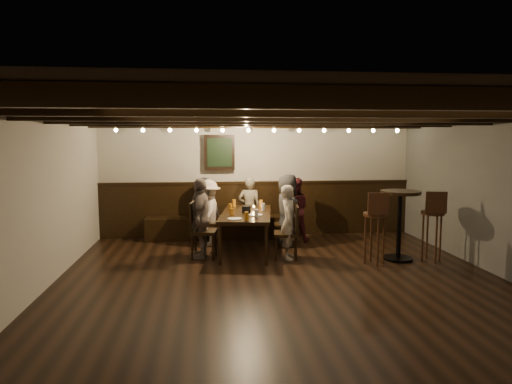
{
  "coord_description": "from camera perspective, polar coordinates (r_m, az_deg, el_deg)",
  "views": [
    {
      "loc": [
        -1.06,
        -5.98,
        2.04
      ],
      "look_at": [
        -0.27,
        1.3,
        1.17
      ],
      "focal_mm": 32.0,
      "sensor_mm": 36.0,
      "label": 1
    }
  ],
  "objects": [
    {
      "name": "person_left_near",
      "position": [
        8.71,
        -5.98,
        -2.59
      ],
      "size": [
        0.58,
        0.88,
        1.26
      ],
      "primitive_type": "imported",
      "rotation": [
        0.0,
        0.0,
        -1.72
      ],
      "color": "#B8A99C",
      "rests_on": "floor"
    },
    {
      "name": "person_right_near",
      "position": [
        8.62,
        3.95,
        -2.32
      ],
      "size": [
        0.53,
        0.72,
        1.37
      ],
      "primitive_type": "imported",
      "rotation": [
        0.0,
        0.0,
        1.43
      ],
      "color": "#292A2C",
      "rests_on": "floor"
    },
    {
      "name": "high_top_table",
      "position": [
        7.98,
        17.51,
        -2.72
      ],
      "size": [
        0.66,
        0.66,
        1.17
      ],
      "color": "black",
      "rests_on": "floor"
    },
    {
      "name": "candle",
      "position": [
        8.46,
        -0.28,
        -2.08
      ],
      "size": [
        0.05,
        0.05,
        0.05
      ],
      "primitive_type": "cylinder",
      "color": "beige",
      "rests_on": "dining_table"
    },
    {
      "name": "pint_e",
      "position": [
        7.74,
        -3.04,
        -2.58
      ],
      "size": [
        0.07,
        0.07,
        0.14
      ],
      "primitive_type": "cylinder",
      "color": "#BF7219",
      "rests_on": "dining_table"
    },
    {
      "name": "person_bench_centre",
      "position": [
        9.23,
        -0.83,
        -2.04
      ],
      "size": [
        0.5,
        0.37,
        1.26
      ],
      "primitive_type": "imported",
      "rotation": [
        0.0,
        0.0,
        3.0
      ],
      "color": "gray",
      "rests_on": "floor"
    },
    {
      "name": "bar_stool_right",
      "position": [
        8.11,
        21.12,
        -5.07
      ],
      "size": [
        0.39,
        0.41,
        1.19
      ],
      "rotation": [
        0.0,
        0.0,
        -0.21
      ],
      "color": "#331E10",
      "rests_on": "floor"
    },
    {
      "name": "bar_stool_left",
      "position": [
        7.66,
        14.6,
        -5.51
      ],
      "size": [
        0.37,
        0.4,
        1.19
      ],
      "rotation": [
        0.0,
        0.0,
        -0.11
      ],
      "color": "#331E10",
      "rests_on": "floor"
    },
    {
      "name": "plate_near",
      "position": [
        7.5,
        -2.68,
        -3.36
      ],
      "size": [
        0.24,
        0.24,
        0.01
      ],
      "primitive_type": "cylinder",
      "color": "white",
      "rests_on": "dining_table"
    },
    {
      "name": "plate_far",
      "position": [
        7.87,
        -0.04,
        -2.87
      ],
      "size": [
        0.24,
        0.24,
        0.01
      ],
      "primitive_type": "cylinder",
      "color": "white",
      "rests_on": "dining_table"
    },
    {
      "name": "pint_b",
      "position": [
        8.8,
        0.66,
        -1.44
      ],
      "size": [
        0.07,
        0.07,
        0.14
      ],
      "primitive_type": "cylinder",
      "color": "#BF7219",
      "rests_on": "dining_table"
    },
    {
      "name": "pint_g",
      "position": [
        7.38,
        -1.2,
        -3.04
      ],
      "size": [
        0.07,
        0.07,
        0.14
      ],
      "primitive_type": "cylinder",
      "color": "#BF7219",
      "rests_on": "dining_table"
    },
    {
      "name": "person_left_far",
      "position": [
        7.82,
        -6.91,
        -3.28
      ],
      "size": [
        0.45,
        0.84,
        1.37
      ],
      "primitive_type": "imported",
      "rotation": [
        0.0,
        0.0,
        -1.72
      ],
      "color": "gray",
      "rests_on": "floor"
    },
    {
      "name": "pint_f",
      "position": [
        7.61,
        0.04,
        -2.73
      ],
      "size": [
        0.07,
        0.07,
        0.14
      ],
      "primitive_type": "cylinder",
      "color": "silver",
      "rests_on": "dining_table"
    },
    {
      "name": "person_bench_left",
      "position": [
        9.17,
        -6.51,
        -2.11
      ],
      "size": [
        0.67,
        0.49,
        1.27
      ],
      "primitive_type": "imported",
      "rotation": [
        0.0,
        0.0,
        3.0
      ],
      "color": "#242526",
      "rests_on": "floor"
    },
    {
      "name": "dining_table",
      "position": [
        8.19,
        -1.21,
        -2.97
      ],
      "size": [
        1.13,
        2.01,
        0.72
      ],
      "rotation": [
        0.0,
        0.0,
        -0.15
      ],
      "color": "black",
      "rests_on": "floor"
    },
    {
      "name": "person_right_far",
      "position": [
        7.74,
        4.15,
        -3.77
      ],
      "size": [
        0.36,
        0.5,
        1.26
      ],
      "primitive_type": "imported",
      "rotation": [
        0.0,
        0.0,
        1.43
      ],
      "color": "#ACA291",
      "rests_on": "floor"
    },
    {
      "name": "chair_right_near",
      "position": [
        8.69,
        3.72,
        -5.06
      ],
      "size": [
        0.45,
        0.45,
        0.86
      ],
      "rotation": [
        0.0,
        0.0,
        1.43
      ],
      "color": "black",
      "rests_on": "floor"
    },
    {
      "name": "condiment_caddy",
      "position": [
        8.12,
        -1.24,
        -2.21
      ],
      "size": [
        0.15,
        0.1,
        0.12
      ],
      "primitive_type": "cube",
      "color": "black",
      "rests_on": "dining_table"
    },
    {
      "name": "chair_left_far",
      "position": [
        7.89,
        -6.66,
        -6.08
      ],
      "size": [
        0.5,
        0.5,
        0.96
      ],
      "rotation": [
        0.0,
        0.0,
        -1.72
      ],
      "color": "black",
      "rests_on": "floor"
    },
    {
      "name": "chair_left_near",
      "position": [
        8.77,
        -5.75,
        -4.89
      ],
      "size": [
        0.47,
        0.47,
        0.9
      ],
      "rotation": [
        0.0,
        0.0,
        -1.72
      ],
      "color": "black",
      "rests_on": "floor"
    },
    {
      "name": "pint_c",
      "position": [
        8.29,
        -3.25,
        -1.96
      ],
      "size": [
        0.07,
        0.07,
        0.14
      ],
      "primitive_type": "cylinder",
      "color": "#BF7219",
      "rests_on": "dining_table"
    },
    {
      "name": "pint_a",
      "position": [
        8.88,
        -2.75,
        -1.38
      ],
      "size": [
        0.07,
        0.07,
        0.14
      ],
      "primitive_type": "cylinder",
      "color": "#BF7219",
      "rests_on": "dining_table"
    },
    {
      "name": "pint_d",
      "position": [
        8.35,
        0.92,
        -1.88
      ],
      "size": [
        0.07,
        0.07,
        0.14
      ],
      "primitive_type": "cylinder",
      "color": "silver",
      "rests_on": "dining_table"
    },
    {
      "name": "room",
      "position": [
        8.29,
        -0.77,
        0.05
      ],
      "size": [
        7.0,
        7.0,
        7.0
      ],
      "color": "black",
      "rests_on": "ground"
    },
    {
      "name": "chair_right_far",
      "position": [
        7.81,
        3.9,
        -6.32
      ],
      "size": [
        0.47,
        0.47,
        0.9
      ],
      "rotation": [
        0.0,
        0.0,
        1.43
      ],
      "color": "black",
      "rests_on": "floor"
    },
    {
      "name": "person_bench_right",
      "position": [
        9.07,
        4.81,
        -2.19
      ],
      "size": [
        0.68,
        0.56,
        1.27
      ],
      "primitive_type": "imported",
      "rotation": [
        0.0,
        0.0,
        3.0
      ],
      "color": "#581E25",
      "rests_on": "floor"
    }
  ]
}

